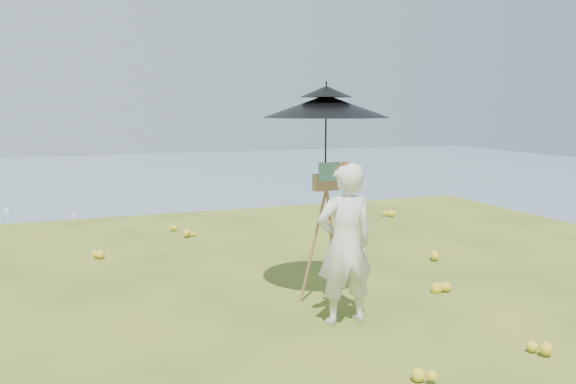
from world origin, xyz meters
name	(u,v)px	position (x,y,z in m)	size (l,w,h in m)	color
ground	(291,338)	(0.00, 0.00, 0.00)	(14.00, 14.00, 0.00)	#42611B
shoreline_tier	(103,379)	(0.00, 75.00, -36.00)	(170.00, 28.00, 8.00)	gray
bay_water	(84,197)	(0.00, 240.00, -34.00)	(700.00, 700.00, 0.00)	slate
slope_trees	(115,352)	(0.00, 35.00, -15.00)	(110.00, 50.00, 6.00)	#1C5419
harbor_town	(101,335)	(0.00, 75.00, -29.50)	(110.00, 22.00, 5.00)	silver
moored_boats	(40,240)	(-12.50, 161.00, -33.65)	(140.00, 140.00, 0.70)	white
wildflowers	(282,323)	(0.00, 0.25, 0.06)	(10.00, 10.50, 0.12)	yellow
painter	(345,244)	(0.64, 0.18, 0.83)	(0.60, 0.40, 1.66)	silver
field_easel	(326,234)	(0.71, 0.78, 0.80)	(0.61, 0.61, 1.61)	#95613E
sun_umbrella	(326,135)	(0.71, 0.81, 1.90)	(1.38, 1.38, 1.15)	black
painter_cap	(346,167)	(0.64, 0.18, 1.61)	(0.20, 0.24, 0.10)	#E37C80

